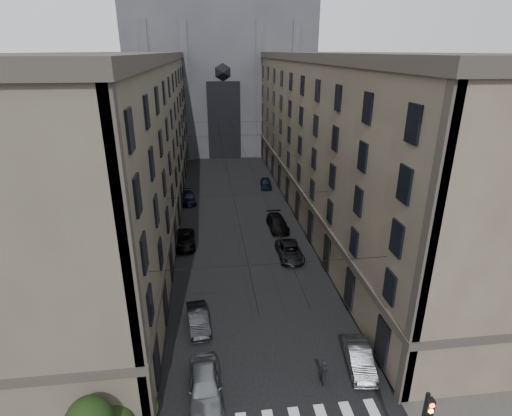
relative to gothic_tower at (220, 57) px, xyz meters
name	(u,v)px	position (x,y,z in m)	size (l,w,h in m)	color
sidewalk_left	(152,218)	(-10.50, -38.96, -17.72)	(7.00, 80.00, 0.15)	#383533
sidewalk_right	(319,210)	(10.50, -38.96, -17.72)	(7.00, 80.00, 0.15)	#383533
building_left	(117,143)	(-13.44, -38.96, -8.45)	(13.60, 60.60, 18.85)	#4E483C
building_right	(347,137)	(13.44, -38.96, -8.45)	(13.60, 60.60, 18.85)	brown
gothic_tower	(220,57)	(0.00, 0.00, 0.00)	(35.00, 23.00, 58.00)	#2D2D33
tram_wires	(237,158)	(0.00, -39.33, -10.55)	(14.00, 60.00, 0.43)	black
car_left_near	(205,386)	(-4.20, -66.96, -16.97)	(1.95, 4.86, 1.66)	slate
car_left_midnear	(198,320)	(-4.64, -60.50, -17.12)	(1.44, 4.12, 1.36)	black
car_left_midfar	(184,240)	(-6.20, -46.93, -17.13)	(2.23, 4.84, 1.34)	black
car_left_far	(188,198)	(-6.20, -33.95, -17.14)	(1.84, 4.52, 1.31)	black
car_right_near	(359,358)	(5.64, -65.81, -17.11)	(1.46, 4.18, 1.38)	slate
car_right_midnear	(290,251)	(4.20, -50.87, -17.12)	(2.26, 4.90, 1.36)	black
car_right_midfar	(278,223)	(4.20, -43.99, -17.08)	(2.01, 4.94, 1.43)	black
car_right_far	(266,183)	(5.10, -29.03, -17.13)	(1.57, 3.91, 1.33)	black
pedestrian	(324,373)	(2.97, -66.96, -16.88)	(0.67, 0.44, 1.83)	black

